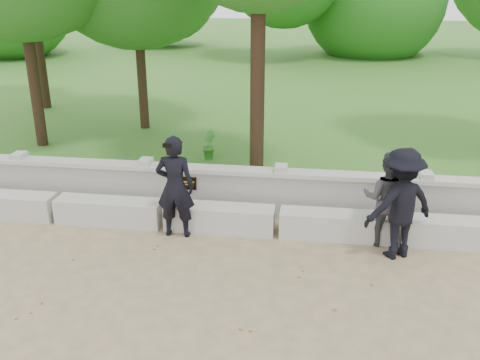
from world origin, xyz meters
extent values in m
plane|color=#9F8862|center=(0.00, 0.00, 0.00)|extent=(80.00, 80.00, 0.00)
cube|color=#367027|center=(0.00, 14.00, 0.12)|extent=(40.00, 22.00, 0.25)
cube|color=#B4B1AA|center=(-3.00, 1.90, 0.23)|extent=(1.90, 0.45, 0.45)
cube|color=#B4B1AA|center=(-1.00, 1.90, 0.23)|extent=(1.90, 0.45, 0.45)
cube|color=#B4B1AA|center=(1.00, 1.90, 0.23)|extent=(1.90, 0.45, 0.45)
cube|color=#B4B1AA|center=(3.00, 1.90, 0.23)|extent=(1.90, 0.45, 0.45)
cube|color=#B4B1AA|center=(5.00, 1.90, 0.23)|extent=(1.90, 0.45, 0.45)
cube|color=#A9A79F|center=(0.00, 2.60, 0.41)|extent=(12.50, 0.25, 0.82)
cube|color=#B4B1AA|center=(0.00, 2.60, 0.86)|extent=(12.50, 0.35, 0.08)
cube|color=black|center=(0.30, 2.46, 0.62)|extent=(0.36, 0.02, 0.24)
imported|color=black|center=(0.31, 1.62, 0.88)|extent=(0.65, 0.43, 1.77)
cube|color=black|center=(0.31, 1.26, 1.71)|extent=(0.14, 0.02, 0.07)
imported|color=#39393D|center=(3.76, 1.80, 0.80)|extent=(0.90, 0.77, 1.59)
imported|color=black|center=(3.91, 1.41, 0.89)|extent=(1.32, 1.11, 1.78)
cylinder|color=#382619|center=(-5.85, 9.17, 2.39)|extent=(0.29, 0.29, 4.29)
cylinder|color=#382619|center=(-4.06, 5.43, 2.22)|extent=(0.27, 0.27, 3.95)
cylinder|color=#382619|center=(-2.04, 7.32, 2.06)|extent=(0.24, 0.24, 3.62)
cylinder|color=#382619|center=(1.40, 4.10, 2.40)|extent=(0.29, 0.29, 4.31)
imported|color=#3B842D|center=(-3.29, 3.37, 0.53)|extent=(0.31, 0.35, 0.55)
imported|color=#3B842D|center=(0.20, 4.97, 0.57)|extent=(0.38, 0.43, 0.65)
camera|label=1|loc=(2.54, -6.36, 4.17)|focal=40.00mm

